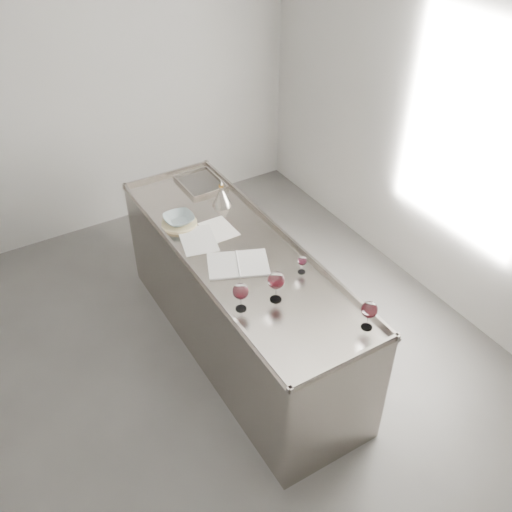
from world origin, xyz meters
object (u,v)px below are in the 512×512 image
wine_glass_middle (276,281)px  wine_funnel (222,198)px  wine_glass_left (241,292)px  ceramic_bowl (179,219)px  wine_glass_small (302,261)px  notebook (238,264)px  wine_glass_right (369,310)px  counter (239,300)px

wine_glass_middle → wine_funnel: (0.22, 1.11, -0.08)m
wine_glass_left → ceramic_bowl: size_ratio=0.89×
wine_glass_small → wine_glass_left: bearing=-168.9°
wine_glass_middle → wine_funnel: wine_funnel is taller
notebook → wine_glass_right: bearing=-44.9°
wine_glass_left → wine_funnel: 1.17m
wine_glass_middle → notebook: size_ratio=0.44×
counter → wine_funnel: size_ratio=10.87×
counter → wine_glass_right: (0.27, -1.03, 0.60)m
wine_glass_right → wine_funnel: bearing=93.7°
counter → wine_glass_left: wine_glass_left is taller
counter → wine_funnel: wine_funnel is taller
ceramic_bowl → wine_funnel: size_ratio=0.97×
ceramic_bowl → wine_glass_middle: bearing=-81.1°
wine_funnel → wine_glass_left: bearing=-112.6°
wine_funnel → notebook: bearing=-110.0°
wine_glass_middle → wine_glass_small: 0.33m
wine_glass_small → counter: bearing=119.5°
counter → ceramic_bowl: size_ratio=11.19×
wine_glass_right → ceramic_bowl: (-0.49, 1.52, -0.09)m
counter → notebook: 0.50m
wine_glass_left → notebook: bearing=62.8°
wine_glass_middle → notebook: wine_glass_middle is taller
wine_glass_middle → wine_glass_small: size_ratio=1.66×
counter → wine_glass_middle: size_ratio=11.54×
notebook → wine_glass_left: bearing=-93.8°
wine_glass_middle → wine_glass_right: wine_glass_middle is taller
counter → wine_glass_small: size_ratio=19.12×
wine_glass_right → wine_glass_left: bearing=137.0°
counter → ceramic_bowl: ceramic_bowl is taller
wine_glass_left → ceramic_bowl: (0.06, 1.01, -0.09)m
ceramic_bowl → notebook: bearing=-77.9°
wine_glass_middle → wine_glass_small: wine_glass_middle is taller
wine_glass_middle → notebook: (-0.03, 0.42, -0.14)m
wine_glass_small → ceramic_bowl: wine_glass_small is taller
wine_glass_left → wine_glass_right: wine_glass_left is taller
wine_glass_right → wine_glass_middle: bearing=124.4°
counter → wine_glass_middle: wine_glass_middle is taller
wine_glass_right → ceramic_bowl: size_ratio=0.88×
wine_glass_right → wine_funnel: 1.59m
wine_glass_right → notebook: wine_glass_right is taller
wine_glass_middle → ceramic_bowl: wine_glass_middle is taller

